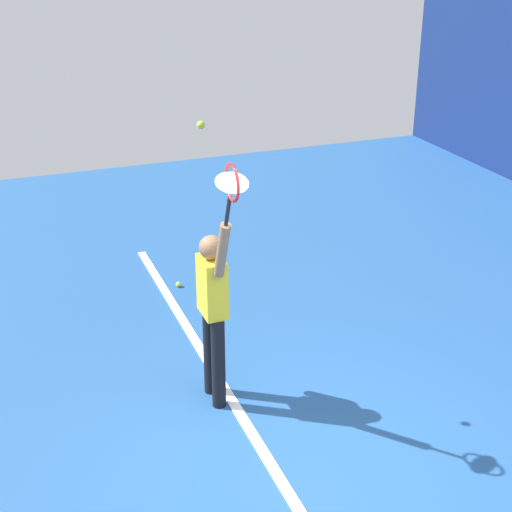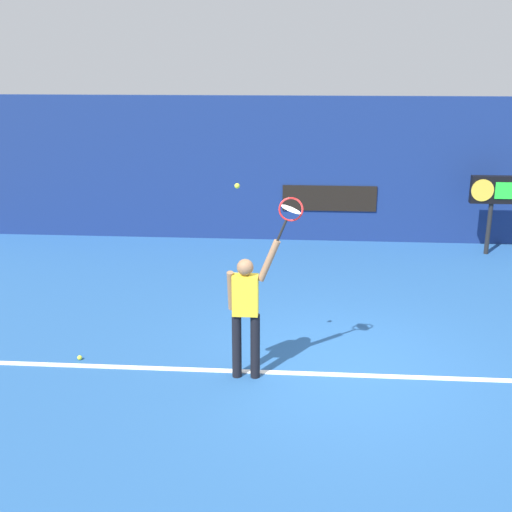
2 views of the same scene
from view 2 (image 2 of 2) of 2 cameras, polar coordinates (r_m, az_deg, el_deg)
The scene contains 9 objects.
ground_plane at distance 9.24m, azimuth 7.84°, elevation -9.73°, with size 18.00×18.00×0.00m, color #23518C.
back_wall at distance 15.05m, azimuth 6.67°, elevation 7.67°, with size 18.00×0.20×3.37m, color navy.
sponsor_banner_center at distance 15.05m, azimuth 6.60°, elevation 5.16°, with size 2.20×0.03×0.60m, color black.
court_baseline at distance 8.98m, azimuth 7.95°, elevation -10.52°, with size 10.00×0.10×0.01m, color white.
tennis_player at distance 8.45m, azimuth -0.90°, elevation -4.68°, with size 0.70×0.31×1.96m.
tennis_racket at distance 8.01m, azimuth 3.06°, elevation 3.98°, with size 0.41×0.27×0.62m.
tennis_ball at distance 7.95m, azimuth -1.70°, elevation 6.31°, with size 0.07×0.07×0.07m, color #CCE033.
scoreboard_clock at distance 14.78m, azimuth 20.45°, elevation 5.28°, with size 0.96×0.20×1.76m.
spare_ball at distance 9.65m, azimuth -15.54°, elevation -8.78°, with size 0.07×0.07×0.07m, color #CCE033.
Camera 2 is at (-0.64, -8.21, 4.17)m, focal length 44.57 mm.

